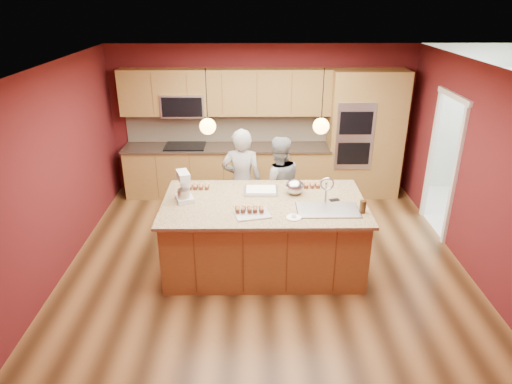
{
  "coord_description": "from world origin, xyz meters",
  "views": [
    {
      "loc": [
        -0.19,
        -5.73,
        3.51
      ],
      "look_at": [
        -0.14,
        -0.1,
        1.04
      ],
      "focal_mm": 32.0,
      "sensor_mm": 36.0,
      "label": 1
    }
  ],
  "objects_px": {
    "person_right": "(278,186)",
    "stand_mixer": "(184,188)",
    "person_left": "(242,182)",
    "mixing_bowl": "(295,187)",
    "island": "(265,234)"
  },
  "relations": [
    {
      "from": "person_right",
      "to": "stand_mixer",
      "type": "height_order",
      "value": "person_right"
    },
    {
      "from": "person_left",
      "to": "stand_mixer",
      "type": "distance_m",
      "value": 1.24
    },
    {
      "from": "mixing_bowl",
      "to": "person_right",
      "type": "bearing_deg",
      "value": 103.81
    },
    {
      "from": "island",
      "to": "stand_mixer",
      "type": "relative_size",
      "value": 6.69
    },
    {
      "from": "island",
      "to": "person_right",
      "type": "height_order",
      "value": "person_right"
    },
    {
      "from": "island",
      "to": "person_right",
      "type": "distance_m",
      "value": 1.06
    },
    {
      "from": "island",
      "to": "stand_mixer",
      "type": "bearing_deg",
      "value": 176.99
    },
    {
      "from": "person_left",
      "to": "stand_mixer",
      "type": "bearing_deg",
      "value": 56.99
    },
    {
      "from": "person_right",
      "to": "mixing_bowl",
      "type": "bearing_deg",
      "value": 94.65
    },
    {
      "from": "mixing_bowl",
      "to": "island",
      "type": "bearing_deg",
      "value": -148.48
    },
    {
      "from": "person_left",
      "to": "person_right",
      "type": "xyz_separation_m",
      "value": [
        0.55,
        0.0,
        -0.06
      ]
    },
    {
      "from": "stand_mixer",
      "to": "mixing_bowl",
      "type": "relative_size",
      "value": 1.57
    },
    {
      "from": "stand_mixer",
      "to": "mixing_bowl",
      "type": "height_order",
      "value": "stand_mixer"
    },
    {
      "from": "person_right",
      "to": "mixing_bowl",
      "type": "relative_size",
      "value": 6.15
    },
    {
      "from": "island",
      "to": "person_left",
      "type": "bearing_deg",
      "value": 108.07
    }
  ]
}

